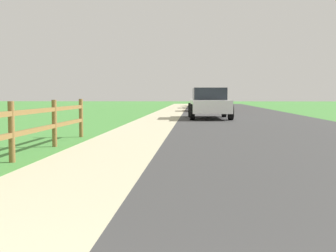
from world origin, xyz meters
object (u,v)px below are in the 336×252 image
object	(u,v)px
parked_car_blue	(204,100)
parked_car_red	(209,101)
parked_suv_white	(209,103)
parked_car_beige	(203,99)

from	to	relation	value
parked_car_blue	parked_car_red	bearing A→B (deg)	-88.55
parked_suv_white	parked_car_beige	bearing A→B (deg)	89.59
parked_suv_white	parked_car_blue	bearing A→B (deg)	89.61
parked_suv_white	parked_car_beige	world-z (taller)	parked_suv_white
parked_car_red	parked_car_beige	world-z (taller)	parked_car_red
parked_car_beige	parked_suv_white	bearing A→B (deg)	-90.41
parked_suv_white	parked_car_blue	xyz separation A→B (m)	(0.13, 18.28, -0.05)
parked_car_red	parked_car_blue	xyz separation A→B (m)	(-0.19, 7.69, -0.00)
parked_car_red	parked_car_beige	bearing A→B (deg)	90.53
parked_car_blue	parked_car_beige	size ratio (longest dim) A/B	1.04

